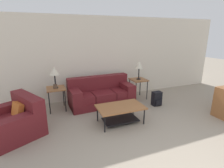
# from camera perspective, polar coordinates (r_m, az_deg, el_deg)

# --- Properties ---
(wall_back) EXTENTS (8.86, 0.06, 2.60)m
(wall_back) POSITION_cam_1_polar(r_m,az_deg,el_deg) (5.75, -2.61, 8.43)
(wall_back) COLOR silver
(wall_back) RESTS_ON ground_plane
(couch) EXTENTS (1.94, 0.93, 0.82)m
(couch) POSITION_cam_1_polar(r_m,az_deg,el_deg) (5.30, -3.55, -3.41)
(couch) COLOR maroon
(couch) RESTS_ON ground_plane
(armchair) EXTENTS (1.34, 1.41, 0.80)m
(armchair) POSITION_cam_1_polar(r_m,az_deg,el_deg) (4.30, -28.96, -10.57)
(armchair) COLOR maroon
(armchair) RESTS_ON ground_plane
(coffee_table) EXTENTS (1.10, 0.66, 0.43)m
(coffee_table) POSITION_cam_1_polar(r_m,az_deg,el_deg) (4.19, 2.78, -8.65)
(coffee_table) COLOR #935B33
(coffee_table) RESTS_ON ground_plane
(side_table_left) EXTENTS (0.49, 0.53, 0.64)m
(side_table_left) POSITION_cam_1_polar(r_m,az_deg,el_deg) (5.03, -17.81, -2.01)
(side_table_left) COLOR #935B33
(side_table_left) RESTS_ON ground_plane
(side_table_right) EXTENTS (0.49, 0.53, 0.64)m
(side_table_right) POSITION_cam_1_polar(r_m,az_deg,el_deg) (5.75, 8.63, 0.85)
(side_table_right) COLOR #935B33
(side_table_right) RESTS_ON ground_plane
(table_lamp_left) EXTENTS (0.25, 0.25, 0.59)m
(table_lamp_left) POSITION_cam_1_polar(r_m,az_deg,el_deg) (4.90, -18.34, 3.87)
(table_lamp_left) COLOR black
(table_lamp_left) RESTS_ON side_table_left
(table_lamp_right) EXTENTS (0.25, 0.25, 0.59)m
(table_lamp_right) POSITION_cam_1_polar(r_m,az_deg,el_deg) (5.63, 8.86, 6.03)
(table_lamp_right) COLOR black
(table_lamp_right) RESTS_ON side_table_right
(backpack) EXTENTS (0.27, 0.26, 0.42)m
(backpack) POSITION_cam_1_polar(r_m,az_deg,el_deg) (5.38, 14.40, -4.69)
(backpack) COLOR black
(backpack) RESTS_ON ground_plane
(picture_frame) EXTENTS (0.10, 0.04, 0.13)m
(picture_frame) POSITION_cam_1_polar(r_m,az_deg,el_deg) (4.91, -18.04, -0.77)
(picture_frame) COLOR #4C3828
(picture_frame) RESTS_ON side_table_left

